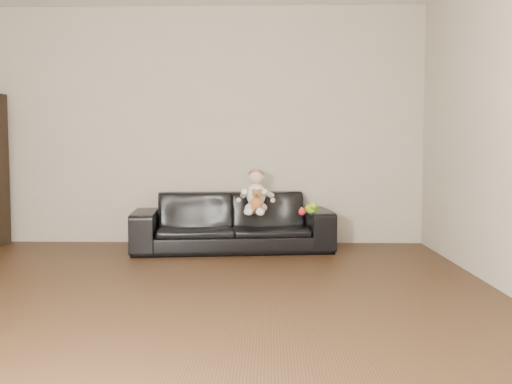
{
  "coord_description": "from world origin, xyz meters",
  "views": [
    {
      "loc": [
        0.83,
        -3.56,
        1.01
      ],
      "look_at": [
        0.68,
        2.15,
        0.61
      ],
      "focal_mm": 40.0,
      "sensor_mm": 36.0,
      "label": 1
    }
  ],
  "objects_px": {
    "toy_blue_disc": "(316,214)",
    "toy_green": "(311,209)",
    "sofa": "(232,222)",
    "toy_rattle": "(302,212)",
    "baby": "(256,194)",
    "teddy_bear": "(257,200)"
  },
  "relations": [
    {
      "from": "baby",
      "to": "toy_blue_disc",
      "type": "distance_m",
      "value": 0.63
    },
    {
      "from": "sofa",
      "to": "toy_blue_disc",
      "type": "relative_size",
      "value": 17.91
    },
    {
      "from": "sofa",
      "to": "toy_rattle",
      "type": "relative_size",
      "value": 28.28
    },
    {
      "from": "sofa",
      "to": "toy_rattle",
      "type": "height_order",
      "value": "sofa"
    },
    {
      "from": "toy_blue_disc",
      "to": "toy_green",
      "type": "bearing_deg",
      "value": 145.47
    },
    {
      "from": "teddy_bear",
      "to": "toy_rattle",
      "type": "xyz_separation_m",
      "value": [
        0.44,
        -0.01,
        -0.12
      ]
    },
    {
      "from": "teddy_bear",
      "to": "toy_green",
      "type": "distance_m",
      "value": 0.56
    },
    {
      "from": "toy_green",
      "to": "toy_rattle",
      "type": "relative_size",
      "value": 2.08
    },
    {
      "from": "baby",
      "to": "toy_rattle",
      "type": "distance_m",
      "value": 0.51
    },
    {
      "from": "baby",
      "to": "teddy_bear",
      "type": "bearing_deg",
      "value": -73.24
    },
    {
      "from": "sofa",
      "to": "baby",
      "type": "xyz_separation_m",
      "value": [
        0.25,
        -0.11,
        0.29
      ]
    },
    {
      "from": "toy_green",
      "to": "toy_blue_disc",
      "type": "xyz_separation_m",
      "value": [
        0.05,
        -0.03,
        -0.04
      ]
    },
    {
      "from": "sofa",
      "to": "toy_rattle",
      "type": "xyz_separation_m",
      "value": [
        0.7,
        -0.26,
        0.13
      ]
    },
    {
      "from": "toy_green",
      "to": "teddy_bear",
      "type": "bearing_deg",
      "value": -167.96
    },
    {
      "from": "baby",
      "to": "toy_green",
      "type": "distance_m",
      "value": 0.57
    },
    {
      "from": "baby",
      "to": "toy_blue_disc",
      "type": "relative_size",
      "value": 4.02
    },
    {
      "from": "teddy_bear",
      "to": "toy_green",
      "type": "relative_size",
      "value": 1.38
    },
    {
      "from": "teddy_bear",
      "to": "sofa",
      "type": "bearing_deg",
      "value": 155.2
    },
    {
      "from": "baby",
      "to": "toy_green",
      "type": "bearing_deg",
      "value": 10.22
    },
    {
      "from": "sofa",
      "to": "teddy_bear",
      "type": "relative_size",
      "value": 9.88
    },
    {
      "from": "baby",
      "to": "toy_blue_disc",
      "type": "xyz_separation_m",
      "value": [
        0.6,
        -0.06,
        -0.19
      ]
    },
    {
      "from": "toy_rattle",
      "to": "sofa",
      "type": "bearing_deg",
      "value": 159.85
    }
  ]
}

